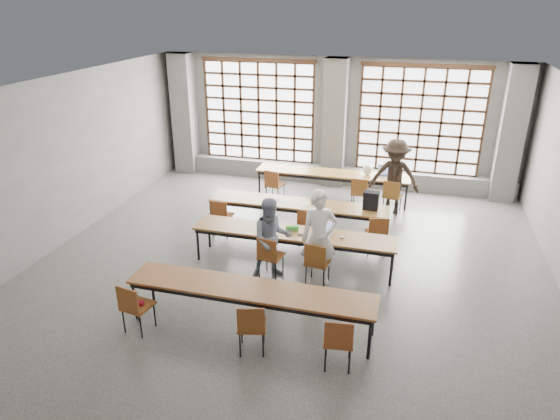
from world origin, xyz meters
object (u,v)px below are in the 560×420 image
object	(u,v)px
desk_row_d	(250,291)
chair_near_right	(339,338)
chair_mid_centre	(308,224)
chair_front_right	(317,260)
desk_row_b	(298,205)
plastic_bag	(368,170)
desk_row_a	(332,175)
chair_back_right	(392,194)
desk_row_c	(294,235)
chair_front_left	(269,254)
chair_near_left	(134,304)
mouse	(342,237)
chair_mid_left	(221,214)
student_female	(272,238)
student_back	(394,177)
backpack	(371,201)
laptop_front	(323,230)
chair_back_mid	(360,191)
student_male	(319,238)
chair_back_left	(274,182)
green_box	(292,228)
chair_mid_right	(377,232)
laptop_back	(385,173)
red_pouch	(137,303)
chair_near_mid	(251,323)
phone	(302,235)

from	to	relation	value
desk_row_d	chair_near_right	xyz separation A→B (m)	(1.51, -0.63, -0.13)
chair_mid_centre	chair_near_right	world-z (taller)	same
chair_front_right	chair_near_right	world-z (taller)	same
desk_row_b	plastic_bag	distance (m)	2.66
desk_row_a	chair_back_right	distance (m)	1.71
desk_row_a	desk_row_c	size ratio (longest dim) A/B	1.00
desk_row_b	chair_front_right	xyz separation A→B (m)	(0.87, -2.12, -0.13)
chair_front_left	chair_near_left	world-z (taller)	same
chair_back_right	mouse	world-z (taller)	chair_back_right
chair_mid_left	student_female	size ratio (longest dim) A/B	0.56
desk_row_b	chair_mid_left	bearing A→B (deg)	-158.53
student_back	backpack	bearing A→B (deg)	-99.67
plastic_bag	laptop_front	bearing A→B (deg)	-97.10
chair_near_right	student_back	world-z (taller)	student_back
desk_row_b	desk_row_d	xyz separation A→B (m)	(0.10, -3.65, 0.00)
chair_near_right	mouse	size ratio (longest dim) A/B	8.98
chair_back_right	chair_mid_centre	world-z (taller)	same
chair_back_mid	chair_mid_centre	world-z (taller)	same
student_female	student_back	world-z (taller)	student_back
student_back	plastic_bag	size ratio (longest dim) A/B	6.50
student_male	plastic_bag	distance (m)	4.32
chair_back_left	desk_row_b	bearing A→B (deg)	-57.89
chair_back_right	laptop_front	bearing A→B (deg)	-110.78
chair_mid_left	green_box	distance (m)	2.00
chair_near_left	student_back	size ratio (longest dim) A/B	0.47
chair_mid_centre	chair_back_right	bearing A→B (deg)	54.76
chair_mid_left	chair_mid_right	bearing A→B (deg)	0.05
student_male	laptop_back	size ratio (longest dim) A/B	4.53
plastic_bag	backpack	bearing A→B (deg)	-82.24
desk_row_b	desk_row_d	size ratio (longest dim) A/B	1.00
chair_near_left	student_back	bearing A→B (deg)	59.17
chair_back_right	student_female	world-z (taller)	student_female
desk_row_b	desk_row_d	distance (m)	3.65
backpack	red_pouch	distance (m)	5.33
student_male	student_back	distance (m)	3.92
chair_back_right	chair_near_mid	bearing A→B (deg)	-105.63
mouse	phone	bearing A→B (deg)	-174.07
desk_row_c	chair_back_mid	size ratio (longest dim) A/B	4.55
green_box	chair_back_right	bearing A→B (deg)	60.10
desk_row_d	chair_near_left	bearing A→B (deg)	-159.86
chair_near_right	laptop_front	distance (m)	3.01
chair_front_left	student_male	xyz separation A→B (m)	(0.91, 0.13, 0.38)
chair_mid_left	chair_near_mid	xyz separation A→B (m)	(1.92, -3.64, 0.00)
chair_back_mid	chair_mid_right	distance (m)	2.34
student_male	student_back	bearing A→B (deg)	55.15
chair_back_mid	green_box	xyz separation A→B (m)	(-0.96, -3.04, 0.24)
desk_row_a	chair_near_left	xyz separation A→B (m)	(-2.00, -6.53, -0.13)
chair_back_left	student_male	bearing A→B (deg)	-62.35
laptop_front	mouse	world-z (taller)	laptop_front
chair_near_mid	backpack	distance (m)	4.52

